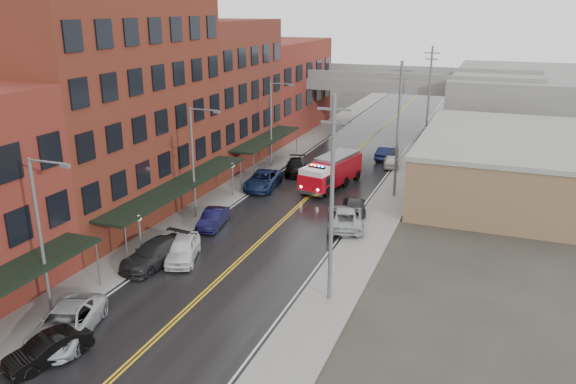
% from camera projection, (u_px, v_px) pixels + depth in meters
% --- Properties ---
extents(road, '(11.00, 160.00, 0.02)m').
position_uv_depth(road, '(300.00, 205.00, 48.46)').
color(road, black).
rests_on(road, ground).
extents(sidewalk_left, '(3.00, 160.00, 0.15)m').
position_uv_depth(sidewalk_left, '(224.00, 194.00, 50.91)').
color(sidewalk_left, slate).
rests_on(sidewalk_left, ground).
extents(sidewalk_right, '(3.00, 160.00, 0.15)m').
position_uv_depth(sidewalk_right, '(384.00, 215.00, 45.97)').
color(sidewalk_right, slate).
rests_on(sidewalk_right, ground).
extents(curb_left, '(0.30, 160.00, 0.15)m').
position_uv_depth(curb_left, '(241.00, 197.00, 50.35)').
color(curb_left, gray).
rests_on(curb_left, ground).
extents(curb_right, '(0.30, 160.00, 0.15)m').
position_uv_depth(curb_right, '(364.00, 212.00, 46.53)').
color(curb_right, gray).
rests_on(curb_right, ground).
extents(brick_building_b, '(9.00, 20.00, 18.00)m').
position_uv_depth(brick_building_b, '(111.00, 104.00, 43.93)').
color(brick_building_b, maroon).
rests_on(brick_building_b, ground).
extents(brick_building_c, '(9.00, 15.00, 15.00)m').
position_uv_depth(brick_building_c, '(216.00, 93.00, 59.92)').
color(brick_building_c, maroon).
rests_on(brick_building_c, ground).
extents(brick_building_far, '(9.00, 20.00, 12.00)m').
position_uv_depth(brick_building_far, '(277.00, 87.00, 75.91)').
color(brick_building_far, maroon).
rests_on(brick_building_far, ground).
extents(tan_building, '(14.00, 22.00, 5.00)m').
position_uv_depth(tan_building, '(502.00, 166.00, 51.13)').
color(tan_building, brown).
rests_on(tan_building, ground).
extents(right_far_block, '(18.00, 30.00, 8.00)m').
position_uv_depth(right_far_block, '(523.00, 101.00, 76.59)').
color(right_far_block, slate).
rests_on(right_far_block, ground).
extents(awning_1, '(2.60, 18.00, 3.09)m').
position_uv_depth(awning_1, '(180.00, 185.00, 43.85)').
color(awning_1, black).
rests_on(awning_1, ground).
extents(awning_2, '(2.60, 13.00, 3.09)m').
position_uv_depth(awning_2, '(267.00, 139.00, 59.37)').
color(awning_2, black).
rests_on(awning_2, ground).
extents(globe_lamp_1, '(0.44, 0.44, 3.12)m').
position_uv_depth(globe_lamp_1, '(139.00, 226.00, 37.48)').
color(globe_lamp_1, '#59595B').
rests_on(globe_lamp_1, ground).
extents(globe_lamp_2, '(0.44, 0.44, 3.12)m').
position_uv_depth(globe_lamp_2, '(232.00, 172.00, 49.90)').
color(globe_lamp_2, '#59595B').
rests_on(globe_lamp_2, ground).
extents(street_lamp_0, '(2.64, 0.22, 9.00)m').
position_uv_depth(street_lamp_0, '(43.00, 228.00, 29.53)').
color(street_lamp_0, '#59595B').
rests_on(street_lamp_0, ground).
extents(street_lamp_1, '(2.64, 0.22, 9.00)m').
position_uv_depth(street_lamp_1, '(195.00, 156.00, 43.73)').
color(street_lamp_1, '#59595B').
rests_on(street_lamp_1, ground).
extents(street_lamp_2, '(2.64, 0.22, 9.00)m').
position_uv_depth(street_lamp_2, '(273.00, 120.00, 57.92)').
color(street_lamp_2, '#59595B').
rests_on(street_lamp_2, ground).
extents(utility_pole_0, '(1.80, 0.24, 12.00)m').
position_uv_depth(utility_pole_0, '(332.00, 198.00, 30.74)').
color(utility_pole_0, '#59595B').
rests_on(utility_pole_0, ground).
extents(utility_pole_1, '(1.80, 0.24, 12.00)m').
position_uv_depth(utility_pole_1, '(398.00, 128.00, 48.48)').
color(utility_pole_1, '#59595B').
rests_on(utility_pole_1, ground).
extents(utility_pole_2, '(1.80, 0.24, 12.00)m').
position_uv_depth(utility_pole_2, '(429.00, 96.00, 66.22)').
color(utility_pole_2, '#59595B').
rests_on(utility_pole_2, ground).
extents(overpass, '(40.00, 10.00, 7.50)m').
position_uv_depth(overpass, '(381.00, 88.00, 74.97)').
color(overpass, slate).
rests_on(overpass, ground).
extents(fire_truck, '(4.48, 8.40, 2.94)m').
position_uv_depth(fire_truck, '(331.00, 171.00, 52.77)').
color(fire_truck, red).
rests_on(fire_truck, ground).
extents(parked_car_left_1, '(2.74, 4.37, 1.36)m').
position_uv_depth(parked_car_left_1, '(48.00, 349.00, 26.85)').
color(parked_car_left_1, black).
rests_on(parked_car_left_1, ground).
extents(parked_car_left_2, '(4.32, 6.27, 1.59)m').
position_uv_depth(parked_car_left_2, '(66.00, 324.00, 28.79)').
color(parked_car_left_2, '#A0A4A8').
rests_on(parked_car_left_2, ground).
extents(parked_car_left_3, '(2.88, 5.72, 1.59)m').
position_uv_depth(parked_car_left_3, '(155.00, 253.00, 37.04)').
color(parked_car_left_3, '#232325').
rests_on(parked_car_left_3, ground).
extents(parked_car_left_4, '(3.36, 5.04, 1.59)m').
position_uv_depth(parked_car_left_4, '(183.00, 249.00, 37.74)').
color(parked_car_left_4, silver).
rests_on(parked_car_left_4, ground).
extents(parked_car_left_5, '(2.14, 4.39, 1.39)m').
position_uv_depth(parked_car_left_5, '(213.00, 219.00, 43.40)').
color(parked_car_left_5, black).
rests_on(parked_car_left_5, ground).
extents(parked_car_left_6, '(3.25, 5.98, 1.59)m').
position_uv_depth(parked_car_left_6, '(263.00, 180.00, 52.69)').
color(parked_car_left_6, '#122147').
rests_on(parked_car_left_6, ground).
extents(parked_car_left_7, '(3.21, 5.25, 1.42)m').
position_uv_depth(parked_car_left_7, '(296.00, 167.00, 57.45)').
color(parked_car_left_7, black).
rests_on(parked_car_left_7, ground).
extents(parked_car_right_0, '(4.17, 6.36, 1.63)m').
position_uv_depth(parked_car_right_0, '(345.00, 217.00, 43.35)').
color(parked_car_right_0, '#A0A4A8').
rests_on(parked_car_right_0, ground).
extents(parked_car_right_1, '(3.02, 4.90, 1.32)m').
position_uv_depth(parked_car_right_1, '(354.00, 205.00, 46.44)').
color(parked_car_right_1, '#252427').
rests_on(parked_car_right_1, ground).
extents(parked_car_right_2, '(2.37, 4.13, 1.32)m').
position_uv_depth(parked_car_right_2, '(391.00, 161.00, 59.68)').
color(parked_car_right_2, silver).
rests_on(parked_car_right_2, ground).
extents(parked_car_right_3, '(1.92, 4.59, 1.48)m').
position_uv_depth(parked_car_right_3, '(387.00, 153.00, 62.69)').
color(parked_car_right_3, '#0E1434').
rests_on(parked_car_right_3, ground).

